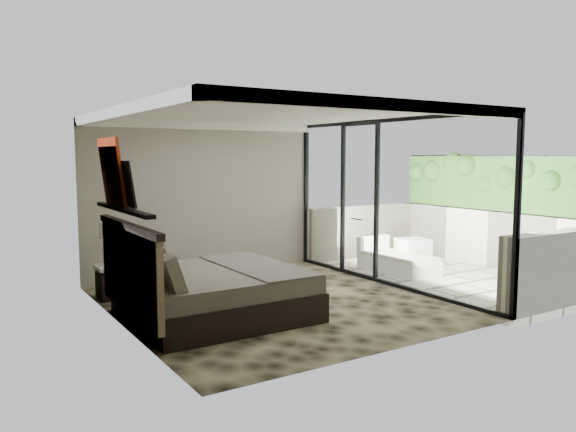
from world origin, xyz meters
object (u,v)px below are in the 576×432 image
bed (208,290)px  ottoman (413,252)px  lounger (396,262)px  table_lamp (112,237)px  nightstand (113,283)px

bed → ottoman: bed is taller
bed → lounger: bearing=12.0°
table_lamp → bed: bearing=-64.6°
nightstand → ottoman: 5.77m
ottoman → lounger: 0.67m
nightstand → lounger: 5.17m
nightstand → lounger: bearing=-30.4°
bed → ottoman: 5.05m
lounger → table_lamp: bearing=170.8°
bed → lounger: size_ratio=1.52×
nightstand → table_lamp: bearing=-115.9°
table_lamp → lounger: table_lamp is taller
bed → nightstand: bearing=115.2°
ottoman → lounger: bearing=-162.1°
bed → nightstand: 1.91m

